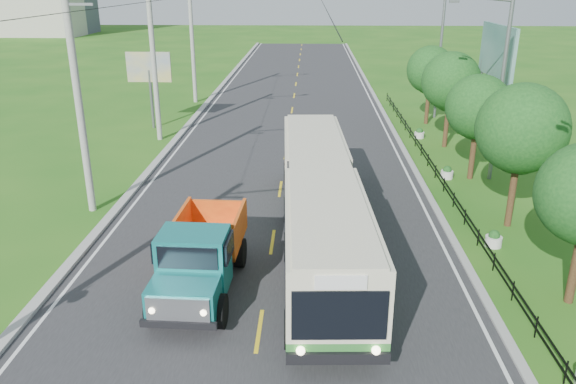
# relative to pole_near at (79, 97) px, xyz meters

# --- Properties ---
(ground) EXTENTS (240.00, 240.00, 0.00)m
(ground) POSITION_rel_pole_near_xyz_m (8.26, -9.00, -5.09)
(ground) COLOR #215D16
(ground) RESTS_ON ground
(road) EXTENTS (14.00, 120.00, 0.02)m
(road) POSITION_rel_pole_near_xyz_m (8.26, 11.00, -5.08)
(road) COLOR #28282B
(road) RESTS_ON ground
(curb_left) EXTENTS (0.40, 120.00, 0.15)m
(curb_left) POSITION_rel_pole_near_xyz_m (1.06, 11.00, -5.02)
(curb_left) COLOR #9E9E99
(curb_left) RESTS_ON ground
(curb_right) EXTENTS (0.30, 120.00, 0.10)m
(curb_right) POSITION_rel_pole_near_xyz_m (15.41, 11.00, -5.04)
(curb_right) COLOR #9E9E99
(curb_right) RESTS_ON ground
(edge_line_left) EXTENTS (0.12, 120.00, 0.00)m
(edge_line_left) POSITION_rel_pole_near_xyz_m (1.61, 11.00, -5.07)
(edge_line_left) COLOR silver
(edge_line_left) RESTS_ON road
(edge_line_right) EXTENTS (0.12, 120.00, 0.00)m
(edge_line_right) POSITION_rel_pole_near_xyz_m (14.91, 11.00, -5.07)
(edge_line_right) COLOR silver
(edge_line_right) RESTS_ON road
(centre_dash) EXTENTS (0.12, 2.20, 0.00)m
(centre_dash) POSITION_rel_pole_near_xyz_m (8.26, -9.00, -5.07)
(centre_dash) COLOR yellow
(centre_dash) RESTS_ON road
(railing_right) EXTENTS (0.04, 40.00, 0.60)m
(railing_right) POSITION_rel_pole_near_xyz_m (16.26, 5.00, -4.79)
(railing_right) COLOR black
(railing_right) RESTS_ON ground
(pole_near) EXTENTS (3.51, 0.32, 10.00)m
(pole_near) POSITION_rel_pole_near_xyz_m (0.00, 0.00, 0.00)
(pole_near) COLOR gray
(pole_near) RESTS_ON ground
(pole_mid) EXTENTS (3.51, 0.32, 10.00)m
(pole_mid) POSITION_rel_pole_near_xyz_m (0.00, 12.00, 0.00)
(pole_mid) COLOR gray
(pole_mid) RESTS_ON ground
(pole_far) EXTENTS (3.51, 0.32, 10.00)m
(pole_far) POSITION_rel_pole_near_xyz_m (0.00, 24.00, 0.00)
(pole_far) COLOR gray
(pole_far) RESTS_ON ground
(tree_third) EXTENTS (3.60, 3.62, 6.00)m
(tree_third) POSITION_rel_pole_near_xyz_m (18.12, -0.86, -1.11)
(tree_third) COLOR #382314
(tree_third) RESTS_ON ground
(tree_fourth) EXTENTS (3.24, 3.31, 5.40)m
(tree_fourth) POSITION_rel_pole_near_xyz_m (18.12, 5.14, -1.51)
(tree_fourth) COLOR #382314
(tree_fourth) RESTS_ON ground
(tree_fifth) EXTENTS (3.48, 3.52, 5.80)m
(tree_fifth) POSITION_rel_pole_near_xyz_m (18.12, 11.14, -1.24)
(tree_fifth) COLOR #382314
(tree_fifth) RESTS_ON ground
(tree_back) EXTENTS (3.30, 3.36, 5.50)m
(tree_back) POSITION_rel_pole_near_xyz_m (18.12, 17.14, -1.44)
(tree_back) COLOR #382314
(tree_back) RESTS_ON ground
(streetlight_mid) EXTENTS (3.02, 0.20, 9.07)m
(streetlight_mid) POSITION_rel_pole_near_xyz_m (18.90, 5.00, -0.19)
(streetlight_mid) COLOR slate
(streetlight_mid) RESTS_ON ground
(streetlight_far) EXTENTS (3.02, 0.20, 9.07)m
(streetlight_far) POSITION_rel_pole_near_xyz_m (18.90, 19.00, -0.19)
(streetlight_far) COLOR slate
(streetlight_far) RESTS_ON ground
(planter_near) EXTENTS (0.64, 0.64, 0.67)m
(planter_near) POSITION_rel_pole_near_xyz_m (16.86, -3.00, -4.81)
(planter_near) COLOR silver
(planter_near) RESTS_ON ground
(planter_mid) EXTENTS (0.64, 0.64, 0.67)m
(planter_mid) POSITION_rel_pole_near_xyz_m (16.86, 5.00, -4.81)
(planter_mid) COLOR silver
(planter_mid) RESTS_ON ground
(planter_far) EXTENTS (0.64, 0.64, 0.67)m
(planter_far) POSITION_rel_pole_near_xyz_m (16.86, 13.00, -4.81)
(planter_far) COLOR silver
(planter_far) RESTS_ON ground
(billboard_left) EXTENTS (3.00, 0.20, 5.20)m
(billboard_left) POSITION_rel_pole_near_xyz_m (-1.24, 15.00, -1.23)
(billboard_left) COLOR slate
(billboard_left) RESTS_ON ground
(billboard_right) EXTENTS (0.24, 6.00, 7.30)m
(billboard_right) POSITION_rel_pole_near_xyz_m (20.56, 11.00, 0.25)
(billboard_right) COLOR slate
(billboard_right) RESTS_ON ground
(bus) EXTENTS (3.41, 16.52, 3.17)m
(bus) POSITION_rel_pole_near_xyz_m (10.08, -2.95, -3.19)
(bus) COLOR #30772F
(bus) RESTS_ON ground
(dump_truck) EXTENTS (2.52, 5.99, 2.48)m
(dump_truck) POSITION_rel_pole_near_xyz_m (6.17, -6.73, -3.69)
(dump_truck) COLOR #116969
(dump_truck) RESTS_ON ground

